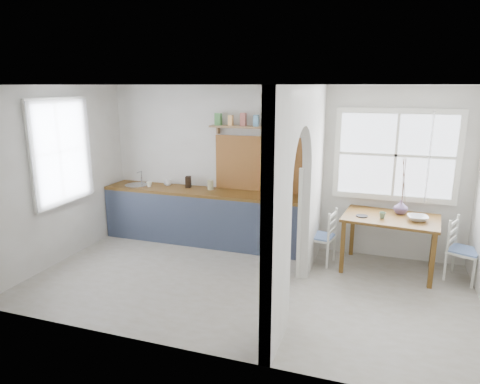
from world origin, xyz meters
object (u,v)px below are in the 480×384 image
(dining_table, at_px, (389,244))
(kettle, at_px, (284,190))
(vase, at_px, (401,207))
(chair_left, at_px, (320,236))
(chair_right, at_px, (465,250))

(dining_table, xyz_separation_m, kettle, (-1.59, 0.18, 0.62))
(dining_table, distance_m, vase, 0.55)
(chair_left, bearing_deg, vase, 112.23)
(dining_table, height_order, chair_right, chair_right)
(vase, bearing_deg, kettle, -179.36)
(chair_left, relative_size, kettle, 3.48)
(dining_table, relative_size, kettle, 5.34)
(dining_table, height_order, vase, vase)
(chair_right, bearing_deg, kettle, 109.44)
(chair_right, relative_size, vase, 4.22)
(kettle, relative_size, vase, 1.18)
(kettle, xyz_separation_m, vase, (1.71, 0.02, -0.12))
(chair_right, xyz_separation_m, kettle, (-2.56, 0.20, 0.59))
(chair_left, xyz_separation_m, chair_right, (1.94, 0.01, 0.01))
(chair_left, height_order, kettle, kettle)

